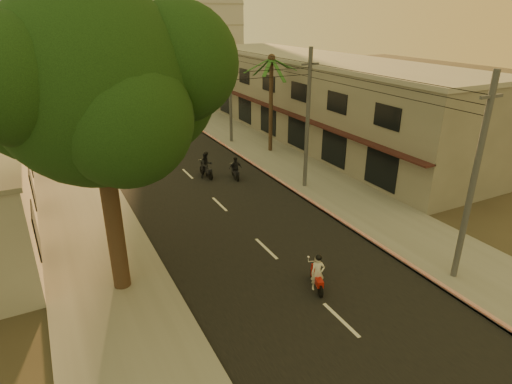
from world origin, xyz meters
TOP-DOWN VIEW (x-y plane):
  - ground at (0.00, 0.00)m, footprint 160.00×160.00m
  - road at (0.00, 20.00)m, footprint 10.00×140.00m
  - sidewalk_right at (7.50, 20.00)m, footprint 5.00×140.00m
  - sidewalk_left at (-7.50, 20.00)m, footprint 5.00×140.00m
  - curb_stripe at (5.10, 15.00)m, footprint 0.20×60.00m
  - shophouse_row at (13.95, 18.00)m, footprint 8.80×34.20m
  - broadleaf_tree at (-6.61, 2.14)m, footprint 9.60×8.70m
  - palm_tree at (8.00, 16.00)m, footprint 5.00×5.00m
  - utility_poles at (6.20, 20.00)m, footprint 1.20×48.26m
  - filler_right at (14.00, 45.00)m, footprint 8.00×14.00m
  - scooter_red at (0.32, -1.91)m, footprint 0.91×1.67m
  - scooter_mid_a at (1.00, 12.73)m, footprint 1.00×1.99m
  - scooter_mid_b at (2.72, 11.54)m, footprint 1.04×1.68m
  - scooter_far_a at (0.38, 19.66)m, footprint 0.82×1.69m
  - scooter_far_b at (4.20, 31.22)m, footprint 1.30×1.54m
  - parked_car at (4.29, 29.76)m, footprint 2.06×4.61m
  - scooter_far_c at (3.21, 36.12)m, footprint 1.20×1.80m

SIDE VIEW (x-z plane):
  - ground at x=0.00m, z-range 0.00..0.00m
  - road at x=0.00m, z-range 0.00..0.02m
  - sidewalk_right at x=7.50m, z-range 0.00..0.12m
  - sidewalk_left at x=-7.50m, z-range 0.00..0.12m
  - curb_stripe at x=5.10m, z-range 0.00..0.20m
  - scooter_far_b at x=4.20m, z-range -0.06..1.51m
  - parked_car at x=4.29m, z-range 0.00..1.46m
  - scooter_far_a at x=0.38m, z-range -0.08..1.57m
  - scooter_mid_b at x=2.72m, z-range -0.08..1.58m
  - scooter_red at x=0.32m, z-range -0.09..1.62m
  - scooter_far_c at x=3.21m, z-range -0.08..1.76m
  - scooter_mid_a at x=1.00m, z-range -0.10..1.86m
  - filler_right at x=14.00m, z-range 0.00..6.00m
  - shophouse_row at x=13.95m, z-range 0.00..7.30m
  - utility_poles at x=6.20m, z-range 2.04..11.04m
  - palm_tree at x=8.00m, z-range 3.05..11.25m
  - broadleaf_tree at x=-6.61m, z-range 2.43..14.53m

